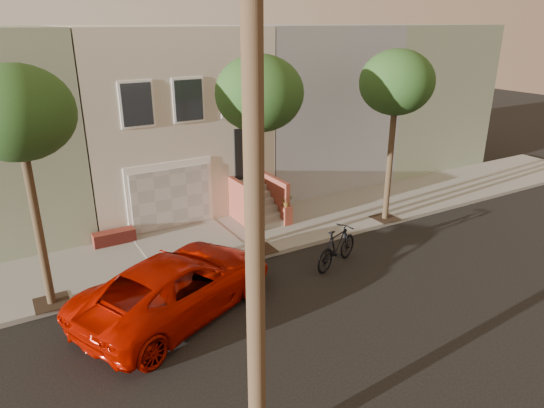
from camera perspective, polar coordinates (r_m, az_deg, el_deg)
ground at (r=13.09m, az=3.27°, el=-13.41°), size 90.00×90.00×0.00m
sidewalk at (r=17.17m, az=-6.60°, el=-4.45°), size 40.00×3.70×0.15m
house_row at (r=21.39m, az=-13.48°, el=10.20°), size 33.10×11.70×7.00m
tree_left at (r=13.06m, az=-27.68°, el=9.23°), size 2.70×2.57×6.30m
tree_mid at (r=14.84m, az=-1.47°, el=12.65°), size 2.70×2.57×6.30m
tree_right at (r=18.12m, az=14.39°, el=13.49°), size 2.70×2.57×6.30m
pickup_truck at (r=13.24m, az=-10.99°, el=-9.29°), size 6.32×4.77×1.59m
motorcycle at (r=15.52m, az=7.60°, el=-4.99°), size 2.24×1.35×1.30m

